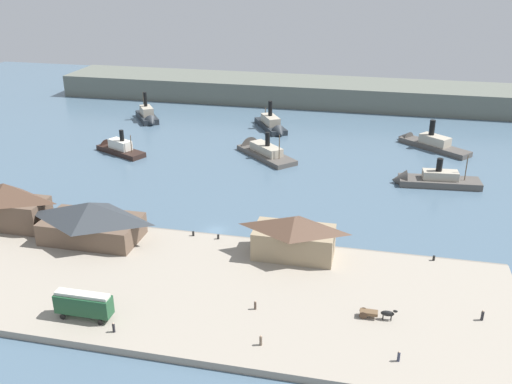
{
  "coord_description": "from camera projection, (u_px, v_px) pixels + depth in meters",
  "views": [
    {
      "loc": [
        30.33,
        -98.28,
        52.33
      ],
      "look_at": [
        4.63,
        16.74,
        2.0
      ],
      "focal_mm": 39.68,
      "sensor_mm": 36.0,
      "label": 1
    }
  ],
  "objects": [
    {
      "name": "mooring_post_center_west",
      "position": [
        218.0,
        237.0,
        108.82
      ],
      "size": [
        0.44,
        0.44,
        0.9
      ],
      "primitive_type": "cylinder",
      "color": "black",
      "rests_on": "quay_promenade"
    },
    {
      "name": "ferry_near_quay",
      "position": [
        148.0,
        117.0,
        188.0
      ],
      "size": [
        12.78,
        15.65,
        10.63
      ],
      "color": "#23282D",
      "rests_on": "ground"
    },
    {
      "name": "ferry_shed_west_terminal",
      "position": [
        7.0,
        204.0,
        112.46
      ],
      "size": [
        15.94,
        7.47,
        9.22
      ],
      "color": "brown",
      "rests_on": "quay_promenade"
    },
    {
      "name": "ferry_mid_harbor",
      "position": [
        116.0,
        148.0,
        159.13
      ],
      "size": [
        17.53,
        11.59,
        8.44
      ],
      "color": "black",
      "rests_on": "ground"
    },
    {
      "name": "pedestrian_standing_center",
      "position": [
        482.0,
        316.0,
        84.72
      ],
      "size": [
        0.43,
        0.43,
        1.75
      ],
      "color": "#232328",
      "rests_on": "quay_promenade"
    },
    {
      "name": "ferry_moored_west",
      "position": [
        273.0,
        126.0,
        178.52
      ],
      "size": [
        13.91,
        18.85,
        10.43
      ],
      "color": "#23282D",
      "rests_on": "ground"
    },
    {
      "name": "seawall_edge",
      "position": [
        211.0,
        236.0,
        111.42
      ],
      "size": [
        110.0,
        0.8,
        1.0
      ],
      "primitive_type": "cube",
      "color": "gray",
      "rests_on": "ground"
    },
    {
      "name": "ferry_shed_central_terminal",
      "position": [
        91.0,
        221.0,
        107.47
      ],
      "size": [
        18.55,
        10.58,
        7.71
      ],
      "color": "brown",
      "rests_on": "quay_promenade"
    },
    {
      "name": "quay_promenade",
      "position": [
        179.0,
        286.0,
        94.86
      ],
      "size": [
        110.0,
        36.0,
        1.2
      ],
      "primitive_type": "cube",
      "color": "#9E9384",
      "rests_on": "ground"
    },
    {
      "name": "mooring_post_west",
      "position": [
        434.0,
        258.0,
        101.27
      ],
      "size": [
        0.44,
        0.44,
        0.9
      ],
      "primitive_type": "cylinder",
      "color": "black",
      "rests_on": "quay_promenade"
    },
    {
      "name": "pedestrian_walking_east",
      "position": [
        399.0,
        357.0,
        76.24
      ],
      "size": [
        0.4,
        0.4,
        1.61
      ],
      "color": "#33384C",
      "rests_on": "quay_promenade"
    },
    {
      "name": "ferry_shed_east_terminal",
      "position": [
        294.0,
        236.0,
        101.69
      ],
      "size": [
        14.7,
        8.1,
        7.72
      ],
      "color": "#998466",
      "rests_on": "quay_promenade"
    },
    {
      "name": "horse_cart",
      "position": [
        376.0,
        313.0,
        85.1
      ],
      "size": [
        5.59,
        1.35,
        1.87
      ],
      "color": "brown",
      "rests_on": "quay_promenade"
    },
    {
      "name": "mooring_post_center_east",
      "position": [
        193.0,
        234.0,
        110.03
      ],
      "size": [
        0.44,
        0.44,
        0.9
      ],
      "primitive_type": "cylinder",
      "color": "black",
      "rests_on": "quay_promenade"
    },
    {
      "name": "street_tram",
      "position": [
        83.0,
        303.0,
        84.6
      ],
      "size": [
        8.76,
        2.49,
        4.37
      ],
      "color": "#1E4C2D",
      "rests_on": "quay_promenade"
    },
    {
      "name": "far_headland",
      "position": [
        298.0,
        91.0,
        212.0
      ],
      "size": [
        180.0,
        24.0,
        8.0
      ],
      "primitive_type": "cube",
      "color": "#60665B",
      "rests_on": "ground"
    },
    {
      "name": "ferry_approaching_west",
      "position": [
        260.0,
        150.0,
        157.78
      ],
      "size": [
        20.19,
        19.76,
        10.25
      ],
      "color": "#514C47",
      "rests_on": "ground"
    },
    {
      "name": "pedestrian_near_east_shed",
      "position": [
        261.0,
        341.0,
        79.35
      ],
      "size": [
        0.41,
        0.41,
        1.65
      ],
      "color": "#6B5B4C",
      "rests_on": "quay_promenade"
    },
    {
      "name": "ground_plane",
      "position": [
        216.0,
        231.0,
        114.84
      ],
      "size": [
        320.0,
        320.0,
        0.0
      ],
      "primitive_type": "plane",
      "color": "slate"
    },
    {
      "name": "ferry_outer_harbor",
      "position": [
        428.0,
        180.0,
        136.95
      ],
      "size": [
        21.27,
        7.36,
        9.85
      ],
      "color": "#514C47",
      "rests_on": "ground"
    },
    {
      "name": "pedestrian_walking_west",
      "position": [
        114.0,
        328.0,
        82.08
      ],
      "size": [
        0.4,
        0.4,
        1.6
      ],
      "color": "#232328",
      "rests_on": "quay_promenade"
    },
    {
      "name": "ferry_approaching_east",
      "position": [
        427.0,
        142.0,
        163.25
      ],
      "size": [
        21.24,
        18.13,
        9.77
      ],
      "color": "#514C47",
      "rests_on": "ground"
    },
    {
      "name": "pedestrian_near_west_shed",
      "position": [
        255.0,
        305.0,
        87.35
      ],
      "size": [
        0.37,
        0.37,
        1.51
      ],
      "color": "#4C3D33",
      "rests_on": "quay_promenade"
    }
  ]
}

